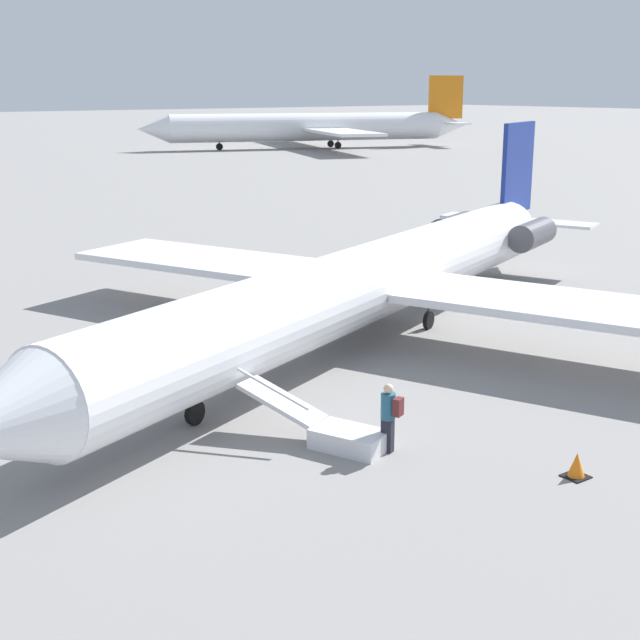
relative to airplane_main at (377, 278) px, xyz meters
name	(u,v)px	position (x,y,z in m)	size (l,w,h in m)	color
ground_plane	(363,342)	(0.94, 0.39, -2.09)	(600.00, 600.00, 0.00)	gray
airplane_main	(377,278)	(0.00, 0.00, 0.00)	(32.94, 25.95, 7.01)	white
airplane_taxiing_distant	(314,127)	(-56.31, -82.32, 0.94)	(47.51, 37.18, 10.20)	white
boarding_stairs	(335,431)	(7.27, 7.19, -1.71)	(2.48, 4.10, 1.73)	silver
passenger	(389,413)	(6.44, 8.27, -1.09)	(0.45, 0.57, 1.74)	#23232D
traffic_cone_near_stairs	(577,466)	(3.92, 11.90, -1.82)	(0.54, 0.54, 0.59)	black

